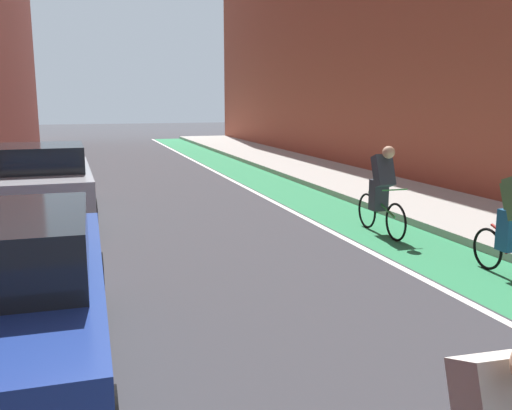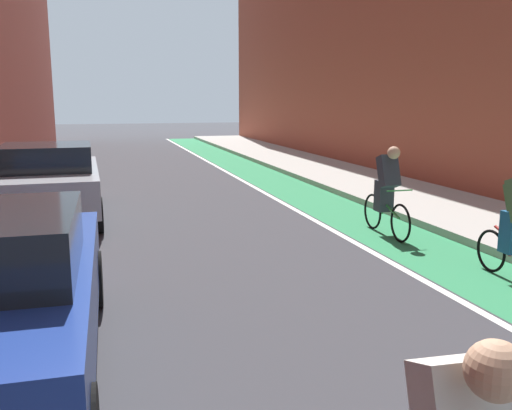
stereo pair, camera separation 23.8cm
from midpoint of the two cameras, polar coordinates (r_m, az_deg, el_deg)
name	(u,v)px [view 2 (the right image)]	position (r m, az deg, el deg)	size (l,w,h in m)	color
ground_plane	(194,215)	(11.89, -5.78, -0.98)	(94.36, 94.36, 0.00)	#38383D
bike_lane_paint	(300,193)	(14.63, 5.04, 1.24)	(1.60, 42.89, 0.00)	#2D8451
lane_divider_stripe	(268,194)	(14.33, 1.67, 1.09)	(0.12, 42.89, 0.00)	white
sidewalk_right	(379,187)	(15.56, 12.89, 1.84)	(2.95, 42.89, 0.14)	#A8A59E
parked_sedan_silver	(49,180)	(12.06, -19.92, 2.39)	(2.06, 4.49, 1.53)	#9EA0A8
cyclist_far	(387,191)	(10.20, 13.90, 1.43)	(0.48, 1.72, 1.61)	black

